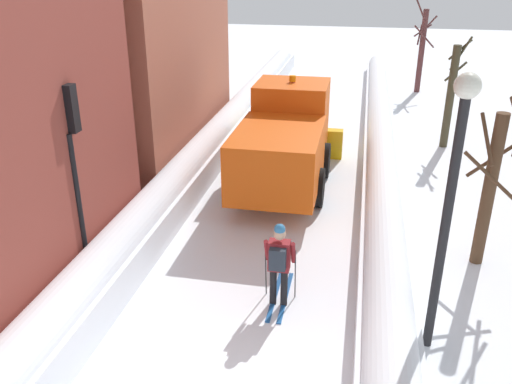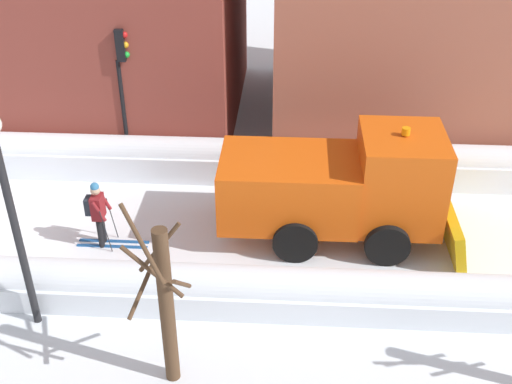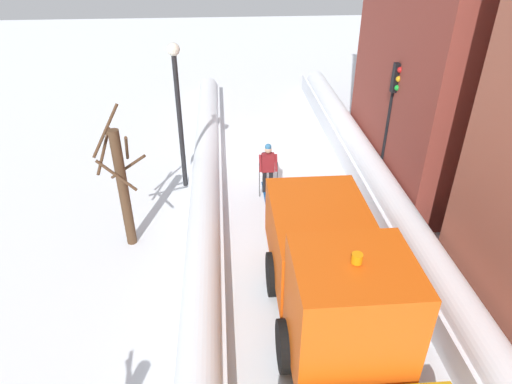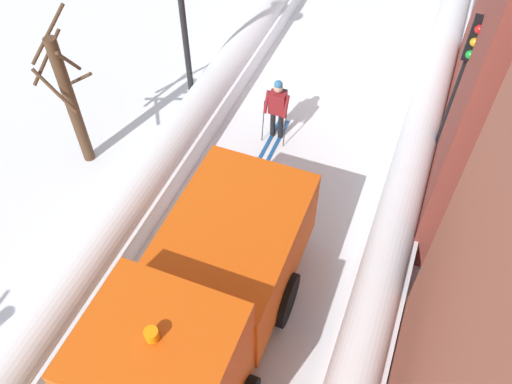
# 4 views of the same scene
# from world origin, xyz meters

# --- Properties ---
(ground_plane) EXTENTS (80.00, 80.00, 0.00)m
(ground_plane) POSITION_xyz_m (0.00, 10.00, 0.00)
(ground_plane) COLOR white
(snowbank_left) EXTENTS (1.10, 36.00, 1.25)m
(snowbank_left) POSITION_xyz_m (-2.82, 10.00, 0.59)
(snowbank_left) COLOR white
(snowbank_left) RESTS_ON ground
(snowbank_right) EXTENTS (1.10, 36.00, 1.05)m
(snowbank_right) POSITION_xyz_m (2.82, 10.00, 0.46)
(snowbank_right) COLOR white
(snowbank_right) RESTS_ON ground
(plow_truck) EXTENTS (3.20, 5.98, 3.12)m
(plow_truck) POSITION_xyz_m (-0.06, 8.82, 1.48)
(plow_truck) COLOR #DB510F
(plow_truck) RESTS_ON ground
(skier) EXTENTS (0.62, 1.80, 1.81)m
(skier) POSITION_xyz_m (0.72, 2.83, 1.00)
(skier) COLOR black
(skier) RESTS_ON ground
(traffic_light_pole) EXTENTS (0.28, 0.42, 4.31)m
(traffic_light_pole) POSITION_xyz_m (-3.26, 2.72, 3.03)
(traffic_light_pole) COLOR black
(traffic_light_pole) RESTS_ON ground
(street_lamp) EXTENTS (0.40, 0.40, 4.91)m
(street_lamp) POSITION_xyz_m (3.55, 2.16, 3.13)
(street_lamp) COLOR black
(street_lamp) RESTS_ON ground
(bare_tree_near) EXTENTS (1.31, 1.09, 4.01)m
(bare_tree_near) POSITION_xyz_m (4.93, 5.34, 1.89)
(bare_tree_near) COLOR #4C3422
(bare_tree_near) RESTS_ON ground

